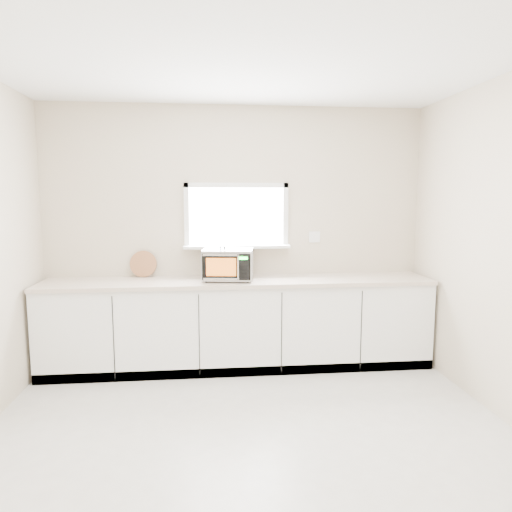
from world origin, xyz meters
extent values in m
plane|color=beige|center=(0.00, 0.00, 0.00)|extent=(4.00, 4.00, 0.00)
cube|color=beige|center=(0.00, 2.00, 1.35)|extent=(4.00, 0.02, 2.70)
cube|color=white|center=(0.00, 1.99, 1.55)|extent=(1.00, 0.02, 0.60)
cube|color=white|center=(0.00, 1.92, 1.23)|extent=(1.12, 0.16, 0.03)
cube|color=white|center=(0.00, 1.97, 1.88)|extent=(1.10, 0.04, 0.05)
cube|color=white|center=(0.00, 1.97, 1.23)|extent=(1.10, 0.04, 0.05)
cube|color=white|center=(-0.53, 1.97, 1.55)|extent=(0.05, 0.04, 0.70)
cube|color=white|center=(0.53, 1.97, 1.55)|extent=(0.05, 0.04, 0.70)
cube|color=white|center=(0.85, 1.99, 1.32)|extent=(0.12, 0.01, 0.12)
cube|color=white|center=(0.00, 1.70, 0.44)|extent=(3.92, 0.60, 0.88)
cube|color=beige|center=(0.00, 1.69, 0.90)|extent=(3.92, 0.64, 0.04)
cylinder|color=black|center=(-0.33, 1.56, 0.93)|extent=(0.02, 0.02, 0.01)
cylinder|color=black|center=(-0.29, 1.85, 0.93)|extent=(0.02, 0.02, 0.01)
cylinder|color=black|center=(0.08, 1.50, 0.93)|extent=(0.02, 0.02, 0.01)
cylinder|color=black|center=(0.12, 1.79, 0.93)|extent=(0.02, 0.02, 0.01)
cube|color=#B3B5BB|center=(-0.11, 1.67, 1.08)|extent=(0.54, 0.44, 0.29)
cube|color=black|center=(-0.13, 1.48, 1.08)|extent=(0.47, 0.08, 0.26)
cube|color=orange|center=(-0.18, 1.48, 1.08)|extent=(0.29, 0.04, 0.18)
cylinder|color=silver|center=(-0.02, 1.44, 1.08)|extent=(0.02, 0.02, 0.23)
cube|color=black|center=(0.03, 1.46, 1.08)|extent=(0.12, 0.02, 0.25)
cube|color=#19FF33|center=(0.03, 1.45, 1.17)|extent=(0.08, 0.02, 0.03)
cube|color=silver|center=(-0.11, 1.67, 1.23)|extent=(0.54, 0.44, 0.01)
cube|color=#412017|center=(-0.17, 1.66, 1.06)|extent=(0.13, 0.24, 0.28)
cube|color=black|center=(-0.20, 1.60, 1.18)|extent=(0.02, 0.05, 0.10)
cube|color=black|center=(-0.17, 1.60, 1.19)|extent=(0.02, 0.05, 0.10)
cube|color=black|center=(-0.13, 1.60, 1.17)|extent=(0.02, 0.05, 0.10)
cube|color=black|center=(-0.18, 1.60, 1.21)|extent=(0.02, 0.05, 0.10)
cube|color=black|center=(-0.14, 1.60, 1.21)|extent=(0.02, 0.05, 0.10)
cylinder|color=#A36C3F|center=(-0.98, 1.94, 1.06)|extent=(0.28, 0.07, 0.27)
cylinder|color=#B3B5BB|center=(0.08, 1.83, 1.00)|extent=(0.13, 0.13, 0.16)
cylinder|color=black|center=(0.08, 1.83, 1.10)|extent=(0.12, 0.12, 0.04)
camera|label=1|loc=(-0.29, -2.87, 1.75)|focal=32.00mm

